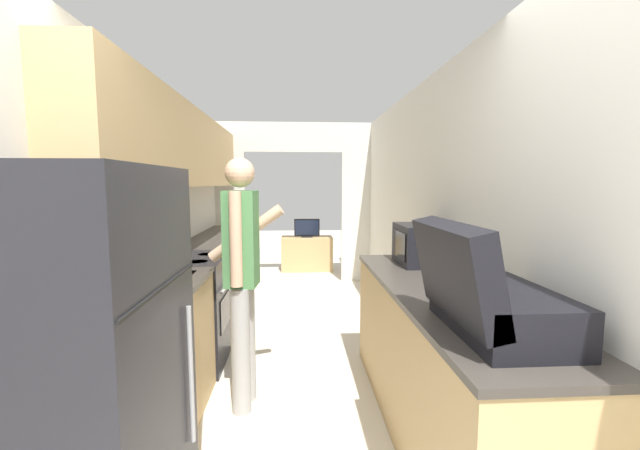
% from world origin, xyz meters
% --- Properties ---
extents(wall_left, '(0.38, 7.56, 2.50)m').
position_xyz_m(wall_left, '(-1.15, 2.44, 1.55)').
color(wall_left, silver).
rests_on(wall_left, ground_plane).
extents(wall_right, '(0.06, 7.56, 2.50)m').
position_xyz_m(wall_right, '(1.24, 1.98, 1.25)').
color(wall_right, silver).
rests_on(wall_right, ground_plane).
extents(wall_far_with_doorway, '(2.82, 0.06, 2.50)m').
position_xyz_m(wall_far_with_doorway, '(0.00, 5.19, 1.43)').
color(wall_far_with_doorway, silver).
rests_on(wall_far_with_doorway, ground_plane).
extents(counter_left, '(0.62, 4.07, 0.93)m').
position_xyz_m(counter_left, '(-0.91, 3.12, 0.47)').
color(counter_left, tan).
rests_on(counter_left, ground_plane).
extents(counter_right, '(0.62, 2.30, 0.93)m').
position_xyz_m(counter_right, '(0.91, 1.31, 0.47)').
color(counter_right, tan).
rests_on(counter_right, ground_plane).
extents(refrigerator, '(0.76, 0.82, 1.63)m').
position_xyz_m(refrigerator, '(-0.84, 0.53, 0.82)').
color(refrigerator, black).
rests_on(refrigerator, ground_plane).
extents(range_oven, '(0.66, 0.78, 1.07)m').
position_xyz_m(range_oven, '(-0.90, 2.43, 0.47)').
color(range_oven, black).
rests_on(range_oven, ground_plane).
extents(person, '(0.56, 0.40, 1.74)m').
position_xyz_m(person, '(-0.34, 1.70, 0.94)').
color(person, '#9E9E9E').
rests_on(person, ground_plane).
extents(suitcase, '(0.50, 0.67, 0.48)m').
position_xyz_m(suitcase, '(0.83, 0.62, 1.09)').
color(suitcase, black).
rests_on(suitcase, counter_right).
extents(microwave, '(0.35, 0.47, 0.31)m').
position_xyz_m(microwave, '(1.02, 2.05, 1.09)').
color(microwave, black).
rests_on(microwave, counter_right).
extents(tv_cabinet, '(0.91, 0.42, 0.61)m').
position_xyz_m(tv_cabinet, '(0.23, 6.02, 0.30)').
color(tv_cabinet, tan).
rests_on(tv_cabinet, ground_plane).
extents(television, '(0.45, 0.16, 0.33)m').
position_xyz_m(television, '(0.23, 5.98, 0.77)').
color(television, black).
rests_on(television, tv_cabinet).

